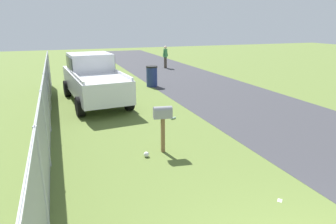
{
  "coord_description": "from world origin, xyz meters",
  "views": [
    {
      "loc": [
        -1.87,
        2.87,
        3.39
      ],
      "look_at": [
        5.13,
        0.26,
        1.15
      ],
      "focal_mm": 31.93,
      "sensor_mm": 36.0,
      "label": 1
    }
  ],
  "objects_px": {
    "mailbox": "(163,116)",
    "pickup_truck": "(93,77)",
    "pedestrian": "(165,55)",
    "trash_bin": "(152,76)"
  },
  "relations": [
    {
      "from": "mailbox",
      "to": "trash_bin",
      "type": "distance_m",
      "value": 8.78
    },
    {
      "from": "mailbox",
      "to": "pickup_truck",
      "type": "height_order",
      "value": "pickup_truck"
    },
    {
      "from": "pickup_truck",
      "to": "mailbox",
      "type": "bearing_deg",
      "value": -175.27
    },
    {
      "from": "pedestrian",
      "to": "mailbox",
      "type": "bearing_deg",
      "value": 126.25
    },
    {
      "from": "trash_bin",
      "to": "pedestrian",
      "type": "relative_size",
      "value": 0.67
    },
    {
      "from": "mailbox",
      "to": "pedestrian",
      "type": "bearing_deg",
      "value": -11.76
    },
    {
      "from": "trash_bin",
      "to": "mailbox",
      "type": "bearing_deg",
      "value": 164.48
    },
    {
      "from": "trash_bin",
      "to": "pickup_truck",
      "type": "bearing_deg",
      "value": 123.8
    },
    {
      "from": "mailbox",
      "to": "pedestrian",
      "type": "xyz_separation_m",
      "value": [
        14.77,
        -5.43,
        -0.05
      ]
    },
    {
      "from": "pickup_truck",
      "to": "pedestrian",
      "type": "height_order",
      "value": "pickup_truck"
    }
  ]
}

